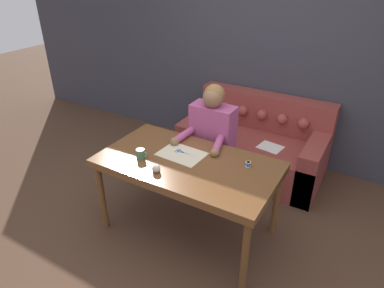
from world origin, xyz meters
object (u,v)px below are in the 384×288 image
(scissors, at_px, (182,152))
(mug, at_px, (141,154))
(thread_spool, at_px, (248,164))
(couch, at_px, (255,146))
(dining_table, at_px, (188,168))
(pin_cushion, at_px, (156,169))
(person, at_px, (212,143))

(scissors, relative_size, mug, 1.91)
(thread_spool, bearing_deg, couch, 106.69)
(dining_table, bearing_deg, pin_cushion, -116.22)
(person, relative_size, mug, 11.18)
(couch, bearing_deg, scissors, -101.91)
(mug, bearing_deg, dining_table, 23.71)
(dining_table, distance_m, mug, 0.43)
(couch, bearing_deg, pin_cushion, -99.50)
(dining_table, height_order, person, person)
(couch, relative_size, pin_cushion, 22.83)
(couch, bearing_deg, thread_spool, -73.31)
(thread_spool, bearing_deg, dining_table, -159.39)
(couch, xyz_separation_m, scissors, (-0.26, -1.23, 0.45))
(pin_cushion, bearing_deg, scissors, 88.52)
(dining_table, relative_size, person, 1.23)
(mug, height_order, thread_spool, mug)
(person, relative_size, scissors, 5.84)
(thread_spool, height_order, pin_cushion, pin_cushion)
(dining_table, xyz_separation_m, mug, (-0.38, -0.17, 0.12))
(person, distance_m, mug, 0.83)
(scissors, height_order, thread_spool, thread_spool)
(scissors, height_order, mug, mug)
(pin_cushion, bearing_deg, person, 85.47)
(dining_table, distance_m, pin_cushion, 0.32)
(mug, xyz_separation_m, pin_cushion, (0.24, -0.11, -0.01))
(dining_table, xyz_separation_m, pin_cushion, (-0.14, -0.28, 0.10))
(scissors, distance_m, pin_cushion, 0.38)
(couch, distance_m, person, 0.85)
(person, relative_size, pin_cushion, 17.67)
(couch, bearing_deg, mug, -108.81)
(pin_cushion, bearing_deg, thread_spool, 36.52)
(couch, distance_m, pin_cushion, 1.71)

